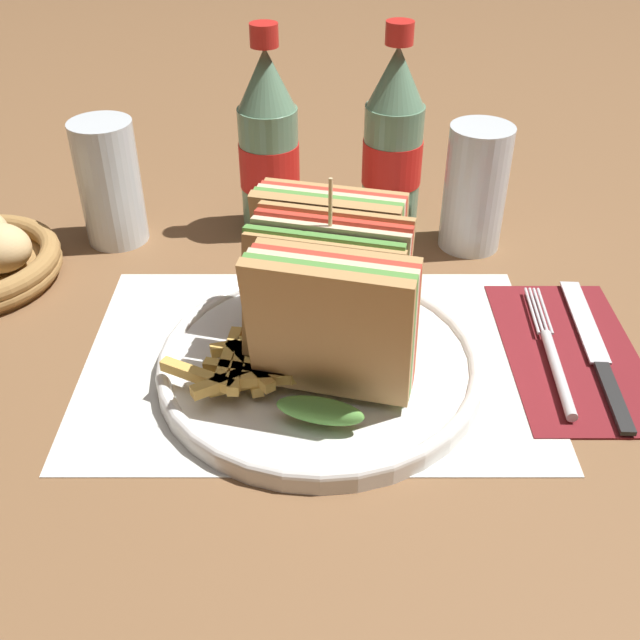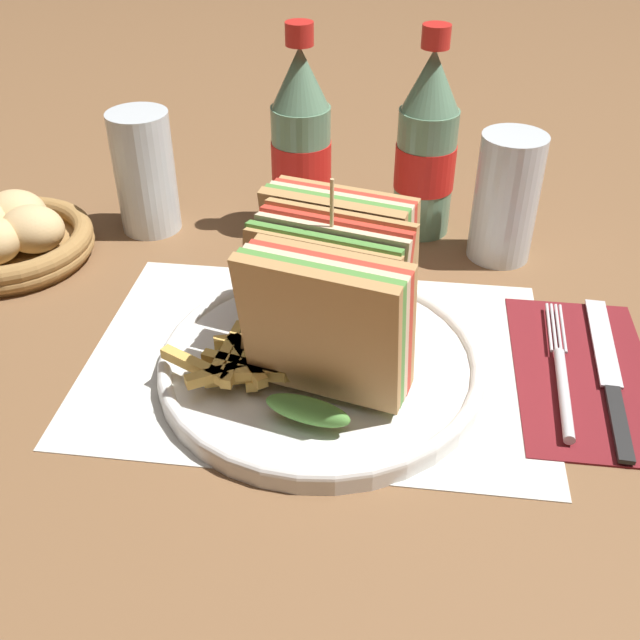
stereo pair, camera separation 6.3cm
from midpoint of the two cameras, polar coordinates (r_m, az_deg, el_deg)
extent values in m
plane|color=brown|center=(0.62, -2.59, -5.34)|extent=(4.00, 4.00, 0.00)
cube|color=silver|center=(0.65, -2.97, -3.04)|extent=(0.39, 0.27, 0.00)
cylinder|color=white|center=(0.63, -2.85, -3.61)|extent=(0.27, 0.27, 0.01)
torus|color=white|center=(0.63, -2.87, -3.11)|extent=(0.27, 0.27, 0.01)
cube|color=tan|center=(0.54, -2.41, -1.36)|extent=(0.13, 0.06, 0.12)
cube|color=#518E3D|center=(0.54, -2.12, -0.92)|extent=(0.13, 0.06, 0.12)
cube|color=beige|center=(0.55, -1.85, -0.49)|extent=(0.13, 0.06, 0.12)
cube|color=red|center=(0.56, -1.59, -0.07)|extent=(0.13, 0.06, 0.12)
cube|color=tan|center=(0.57, -1.33, 0.34)|extent=(0.13, 0.06, 0.12)
ellipsoid|color=#518E3D|center=(0.55, -2.89, -7.05)|extent=(0.07, 0.04, 0.02)
cube|color=tan|center=(0.56, -2.76, 0.07)|extent=(0.13, 0.06, 0.12)
cube|color=#518E3D|center=(0.57, -2.50, 0.74)|extent=(0.13, 0.06, 0.12)
cube|color=beige|center=(0.58, -2.24, 1.39)|extent=(0.13, 0.06, 0.12)
cube|color=red|center=(0.58, -1.99, 2.02)|extent=(0.13, 0.06, 0.12)
cube|color=tan|center=(0.59, -1.75, 2.64)|extent=(0.13, 0.06, 0.12)
ellipsoid|color=#518E3D|center=(0.59, -2.66, -3.64)|extent=(0.07, 0.04, 0.02)
cube|color=tan|center=(0.62, -2.04, 4.41)|extent=(0.13, 0.06, 0.12)
cube|color=#518E3D|center=(0.63, -1.80, 4.72)|extent=(0.13, 0.06, 0.12)
cube|color=beige|center=(0.64, -1.57, 5.01)|extent=(0.13, 0.06, 0.12)
cube|color=red|center=(0.65, -1.34, 5.31)|extent=(0.13, 0.06, 0.12)
cube|color=tan|center=(0.66, -1.12, 5.59)|extent=(0.13, 0.06, 0.12)
ellipsoid|color=#518E3D|center=(0.63, -2.46, -0.67)|extent=(0.07, 0.04, 0.02)
cylinder|color=tan|center=(0.58, -2.01, 3.51)|extent=(0.00, 0.00, 0.16)
cube|color=gold|center=(0.60, -7.81, -4.25)|extent=(0.02, 0.05, 0.01)
cube|color=gold|center=(0.63, -8.28, -2.00)|extent=(0.06, 0.03, 0.01)
cube|color=gold|center=(0.61, -7.38, -3.46)|extent=(0.05, 0.02, 0.01)
cube|color=gold|center=(0.59, -8.23, -4.78)|extent=(0.06, 0.03, 0.01)
cube|color=gold|center=(0.59, -8.47, -3.95)|extent=(0.07, 0.02, 0.01)
cube|color=gold|center=(0.59, -8.11, -3.60)|extent=(0.04, 0.06, 0.01)
cube|color=gold|center=(0.59, -7.01, -3.44)|extent=(0.06, 0.04, 0.01)
cube|color=gold|center=(0.60, -7.82, -3.02)|extent=(0.04, 0.04, 0.01)
cube|color=gold|center=(0.58, -6.42, -4.51)|extent=(0.05, 0.01, 0.01)
cube|color=gold|center=(0.59, -8.91, -3.52)|extent=(0.01, 0.06, 0.01)
cube|color=gold|center=(0.61, -7.23, -2.34)|extent=(0.05, 0.01, 0.01)
cube|color=gold|center=(0.60, -9.68, -3.09)|extent=(0.02, 0.07, 0.01)
cube|color=gold|center=(0.59, -12.03, -4.23)|extent=(0.06, 0.04, 0.01)
cube|color=gold|center=(0.58, -9.60, -4.59)|extent=(0.06, 0.04, 0.01)
cube|color=maroon|center=(0.68, 16.44, -2.50)|extent=(0.11, 0.21, 0.00)
cylinder|color=silver|center=(0.64, 15.38, -4.06)|extent=(0.02, 0.11, 0.01)
cylinder|color=silver|center=(0.71, 13.77, 0.61)|extent=(0.01, 0.07, 0.00)
cylinder|color=silver|center=(0.71, 14.09, 0.60)|extent=(0.01, 0.07, 0.00)
cylinder|color=silver|center=(0.71, 14.40, 0.59)|extent=(0.01, 0.07, 0.00)
cylinder|color=silver|center=(0.71, 14.72, 0.57)|extent=(0.01, 0.07, 0.00)
cube|color=black|center=(0.63, 19.22, -5.72)|extent=(0.02, 0.08, 0.00)
cube|color=silver|center=(0.71, 17.45, -0.15)|extent=(0.03, 0.13, 0.00)
cylinder|color=slate|center=(0.82, -5.75, 11.23)|extent=(0.06, 0.06, 0.14)
cylinder|color=red|center=(0.82, -5.78, 11.66)|extent=(0.06, 0.06, 0.05)
cone|color=slate|center=(0.78, -6.19, 17.81)|extent=(0.06, 0.06, 0.06)
cylinder|color=red|center=(0.77, -6.40, 20.75)|extent=(0.03, 0.03, 0.02)
cylinder|color=slate|center=(0.82, 3.62, 11.46)|extent=(0.06, 0.06, 0.14)
cylinder|color=red|center=(0.82, 3.63, 11.90)|extent=(0.06, 0.06, 0.05)
cone|color=slate|center=(0.79, 3.89, 18.02)|extent=(0.06, 0.06, 0.06)
cylinder|color=red|center=(0.78, 4.02, 20.96)|extent=(0.03, 0.03, 0.02)
cylinder|color=silver|center=(0.79, 9.85, 9.78)|extent=(0.06, 0.06, 0.13)
cylinder|color=black|center=(0.81, 9.54, 7.05)|extent=(0.06, 0.06, 0.05)
cylinder|color=silver|center=(0.83, -17.54, 9.90)|extent=(0.06, 0.06, 0.13)
ellipsoid|color=tan|center=(0.81, -25.12, 4.96)|extent=(0.06, 0.06, 0.05)
camera|label=1|loc=(0.03, -92.86, -2.05)|focal=42.00mm
camera|label=2|loc=(0.03, 87.14, 2.05)|focal=42.00mm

